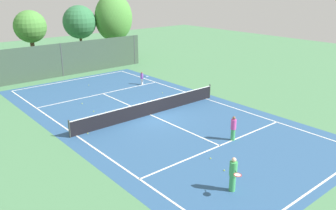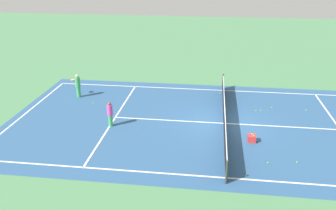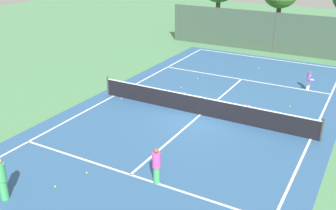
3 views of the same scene
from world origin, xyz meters
TOP-DOWN VIEW (x-y plane):
  - ground_plane at (0.00, 0.00)m, footprint 80.00×80.00m
  - court_surface at (0.00, 0.00)m, footprint 13.00×25.00m
  - tennis_net at (0.00, 0.00)m, footprint 11.90×0.10m
  - perimeter_fence at (0.00, 14.00)m, footprint 18.00×0.12m
  - tree_0 at (4.93, 19.61)m, footprint 3.75×3.75m
  - tree_1 at (8.72, 18.37)m, footprint 4.58×3.82m
  - tree_3 at (-0.99, 18.68)m, footprint 3.26×3.26m
  - player_0 at (4.13, 6.55)m, footprint 0.59×0.81m
  - player_1 at (1.15, -6.35)m, footprint 0.31×0.31m
  - player_2 at (-2.96, -9.77)m, footprint 0.71×0.88m
  - ball_crate at (2.00, 1.39)m, footprint 0.42×0.40m
  - tennis_ball_0 at (4.06, 1.96)m, footprint 0.07×0.07m
  - tennis_ball_1 at (-2.08, 2.00)m, footprint 0.07×0.07m
  - tennis_ball_2 at (-4.85, -0.18)m, footprint 0.07×0.07m
  - tennis_ball_3 at (5.28, 0.86)m, footprint 0.07×0.07m
  - tennis_ball_4 at (-2.13, 2.32)m, footprint 0.07×0.07m
  - tennis_ball_5 at (3.82, 3.31)m, footprint 0.07×0.07m
  - tennis_ball_6 at (-1.93, -8.41)m, footprint 0.07×0.07m
  - tennis_ball_7 at (-1.53, -7.14)m, footprint 0.07×0.07m
  - tennis_ball_8 at (-2.68, 3.06)m, footprint 0.07×0.07m
  - tennis_ball_9 at (0.27, 9.35)m, footprint 0.07×0.07m
  - tennis_ball_10 at (-2.53, 5.11)m, footprint 0.07×0.07m

SIDE VIEW (x-z plane):
  - ground_plane at x=0.00m, z-range 0.00..0.00m
  - court_surface at x=0.00m, z-range 0.00..0.01m
  - tennis_ball_0 at x=4.06m, z-range 0.00..0.07m
  - tennis_ball_1 at x=-2.08m, z-range 0.00..0.07m
  - tennis_ball_2 at x=-4.85m, z-range 0.00..0.07m
  - tennis_ball_3 at x=5.28m, z-range 0.00..0.07m
  - tennis_ball_4 at x=-2.13m, z-range 0.00..0.07m
  - tennis_ball_5 at x=3.82m, z-range 0.00..0.07m
  - tennis_ball_6 at x=-1.93m, z-range 0.00..0.07m
  - tennis_ball_7 at x=-1.53m, z-range 0.00..0.07m
  - tennis_ball_8 at x=-2.68m, z-range 0.00..0.07m
  - tennis_ball_9 at x=0.27m, z-range 0.00..0.07m
  - tennis_ball_10 at x=-2.53m, z-range 0.00..0.07m
  - ball_crate at x=2.00m, z-range -0.03..0.40m
  - tennis_net at x=0.00m, z-range -0.04..1.06m
  - player_0 at x=4.13m, z-range 0.03..1.18m
  - player_1 at x=1.15m, z-range 0.02..1.47m
  - player_2 at x=-2.96m, z-range 0.03..1.63m
  - perimeter_fence at x=0.00m, z-range 0.00..3.20m
  - tree_3 at x=-0.99m, z-range 1.36..7.42m
  - tree_0 at x=4.93m, z-range 1.26..7.56m
  - tree_1 at x=8.72m, z-range 1.00..8.53m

